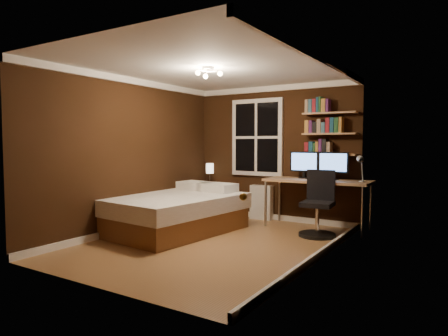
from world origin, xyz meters
The scene contains 24 objects.
floor centered at (0.00, 0.00, 0.00)m, with size 4.20×4.20×0.00m, color olive.
wall_back centered at (0.00, 2.10, 1.25)m, with size 3.20×0.04×2.50m, color black.
wall_left centered at (-1.60, 0.00, 1.25)m, with size 0.04×4.20×2.50m, color black.
wall_right centered at (1.60, 0.00, 1.25)m, with size 0.04×4.20×2.50m, color black.
ceiling centered at (0.00, 0.00, 2.50)m, with size 3.20×4.20×0.02m, color white.
window centered at (-0.35, 2.06, 1.55)m, with size 1.06×0.06×1.46m, color white.
door centered at (1.59, -1.55, 1.02)m, with size 0.03×0.82×2.05m, color black, non-canonical shape.
door_knob centered at (1.55, -1.85, 1.00)m, with size 0.06×0.06×0.06m, color gold.
ceiling_fixture centered at (0.00, -0.10, 2.40)m, with size 0.44×0.44×0.18m, color beige, non-canonical shape.
bookshelf_lower centered at (1.08, 1.98, 1.25)m, with size 0.92×0.22×0.03m, color #B07F55.
books_row_lower centered at (1.08, 1.98, 1.38)m, with size 0.42×0.16×0.23m, color maroon, non-canonical shape.
bookshelf_middle centered at (1.08, 1.98, 1.60)m, with size 0.92×0.22×0.03m, color #B07F55.
books_row_middle centered at (1.08, 1.98, 1.73)m, with size 0.54×0.16×0.23m, color navy, non-canonical shape.
bookshelf_upper centered at (1.08, 1.98, 1.95)m, with size 0.92×0.22×0.03m, color #B07F55.
books_row_upper centered at (1.08, 1.98, 2.08)m, with size 0.42×0.16×0.23m, color #225128, non-canonical shape.
bed centered at (-0.93, 0.30, 0.32)m, with size 1.79×2.33×0.74m.
nightstand centered at (-1.29, 1.85, 0.30)m, with size 0.48×0.48×0.60m, color brown.
bedside_lamp centered at (-1.29, 1.85, 0.82)m, with size 0.15×0.15×0.43m, color #F4E5CE, non-canonical shape.
radiator centered at (-0.20, 1.98, 0.32)m, with size 0.43×0.15×0.64m, color white.
desk centered at (0.95, 1.75, 0.77)m, with size 1.75×0.66×0.83m.
monitor_left centered at (0.69, 1.84, 1.06)m, with size 0.51×0.12×0.47m, color black, non-canonical shape.
monitor_right centered at (1.20, 1.84, 1.06)m, with size 0.51×0.12×0.47m, color black, non-canonical shape.
desk_lamp centered at (1.70, 1.62, 1.05)m, with size 0.14×0.32×0.44m, color silver, non-canonical shape.
office_chair centered at (1.15, 1.25, 0.39)m, with size 0.56×0.56×1.02m.
Camera 1 is at (3.17, -4.73, 1.45)m, focal length 32.00 mm.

